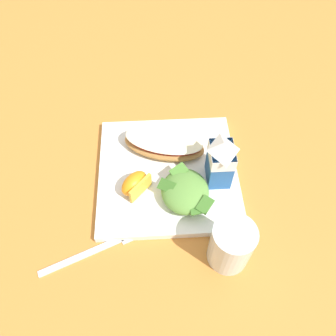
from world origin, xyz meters
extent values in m
plane|color=#C67A33|center=(0.00, 0.00, 0.00)|extent=(3.00, 3.00, 0.00)
cube|color=white|center=(0.00, 0.00, 0.01)|extent=(0.28, 0.28, 0.02)
ellipsoid|color=#B77F42|center=(-0.06, -0.01, 0.03)|extent=(0.12, 0.19, 0.03)
ellipsoid|color=maroon|center=(-0.06, -0.01, 0.04)|extent=(0.11, 0.17, 0.01)
ellipsoid|color=beige|center=(-0.06, -0.01, 0.05)|extent=(0.12, 0.18, 0.01)
ellipsoid|color=#5B8E3D|center=(0.06, 0.03, 0.04)|extent=(0.10, 0.09, 0.04)
cube|color=#4C8433|center=(0.02, 0.02, 0.05)|extent=(0.04, 0.04, 0.01)
cube|color=#3D7028|center=(0.10, 0.04, 0.04)|extent=(0.03, 0.03, 0.01)
cube|color=#3D7028|center=(0.05, 0.04, 0.04)|extent=(0.04, 0.03, 0.02)
cube|color=#3D7028|center=(0.10, 0.06, 0.05)|extent=(0.04, 0.04, 0.01)
cube|color=#3D7028|center=(0.06, -0.01, 0.05)|extent=(0.04, 0.04, 0.02)
cube|color=#23569E|center=(0.02, 0.10, 0.06)|extent=(0.06, 0.04, 0.09)
cube|color=white|center=(0.02, 0.10, 0.09)|extent=(0.06, 0.05, 0.03)
pyramid|color=white|center=(0.02, 0.10, 0.12)|extent=(0.06, 0.04, 0.02)
ellipsoid|color=orange|center=(0.04, -0.07, 0.04)|extent=(0.07, 0.07, 0.04)
cube|color=gold|center=(0.05, -0.05, 0.04)|extent=(0.05, 0.04, 0.03)
cube|color=silver|center=(0.16, -0.16, 0.00)|extent=(0.08, 0.16, 0.01)
cube|color=silver|center=(0.13, -0.08, 0.00)|extent=(0.04, 0.04, 0.01)
cylinder|color=silver|center=(0.18, 0.10, 0.05)|extent=(0.07, 0.07, 0.10)
camera|label=1|loc=(0.39, -0.02, 0.59)|focal=36.71mm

